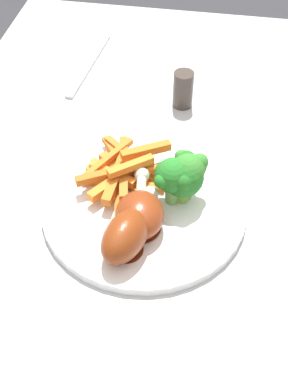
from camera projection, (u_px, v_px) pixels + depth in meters
The scene contains 10 objects.
dining_table at pixel (148, 281), 0.73m from camera, with size 1.08×0.66×0.73m.
dinner_plate at pixel (144, 206), 0.65m from camera, with size 0.25×0.25×0.01m, color white.
broccoli_floret_front at pixel (184, 176), 0.63m from camera, with size 0.05×0.05×0.06m.
broccoli_floret_middle at pixel (172, 177), 0.62m from camera, with size 0.04×0.05×0.06m.
broccoli_floret_back at pixel (188, 170), 0.63m from camera, with size 0.05×0.04×0.07m.
carrot_fries_pile at pixel (124, 172), 0.67m from camera, with size 0.14×0.13×0.04m.
chicken_drumstick_near at pixel (140, 213), 0.61m from camera, with size 0.11×0.06×0.04m.
chicken_drumstick_far at pixel (127, 234), 0.59m from camera, with size 0.12×0.07×0.05m.
fork at pixel (89, 65), 0.88m from camera, with size 0.19×0.01×0.01m, color silver.
pepper_shaker at pixel (183, 89), 0.79m from camera, with size 0.03×0.03×0.06m, color #423833.
Camera 1 is at (-0.41, -0.07, 1.23)m, focal length 49.48 mm.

